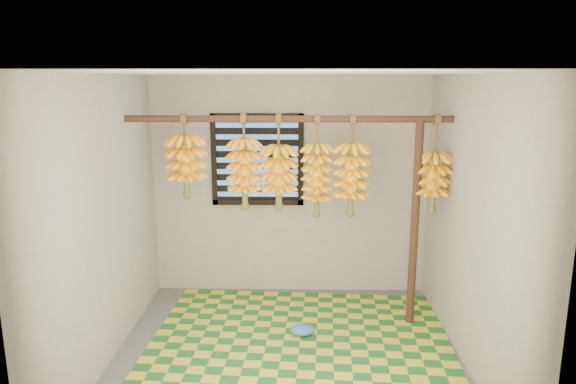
{
  "coord_description": "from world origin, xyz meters",
  "views": [
    {
      "loc": [
        0.09,
        -4.01,
        2.35
      ],
      "look_at": [
        0.0,
        0.55,
        1.35
      ],
      "focal_mm": 32.0,
      "sensor_mm": 36.0,
      "label": 1
    }
  ],
  "objects_px": {
    "support_post": "(415,225)",
    "banana_bunch_b": "(245,173)",
    "banana_bunch_e": "(351,179)",
    "banana_bunch_d": "(317,180)",
    "banana_bunch_c": "(279,177)",
    "plastic_bag": "(302,330)",
    "banana_bunch_f": "(433,182)",
    "banana_bunch_a": "(186,166)",
    "woven_mat": "(300,341)"
  },
  "relations": [
    {
      "from": "plastic_bag",
      "to": "banana_bunch_c",
      "type": "distance_m",
      "value": 1.45
    },
    {
      "from": "banana_bunch_d",
      "to": "banana_bunch_e",
      "type": "bearing_deg",
      "value": 0.0
    },
    {
      "from": "banana_bunch_d",
      "to": "plastic_bag",
      "type": "bearing_deg",
      "value": -113.55
    },
    {
      "from": "banana_bunch_d",
      "to": "banana_bunch_f",
      "type": "height_order",
      "value": "same"
    },
    {
      "from": "woven_mat",
      "to": "support_post",
      "type": "bearing_deg",
      "value": 20.69
    },
    {
      "from": "banana_bunch_a",
      "to": "banana_bunch_b",
      "type": "distance_m",
      "value": 0.55
    },
    {
      "from": "support_post",
      "to": "banana_bunch_f",
      "type": "height_order",
      "value": "banana_bunch_f"
    },
    {
      "from": "plastic_bag",
      "to": "banana_bunch_a",
      "type": "distance_m",
      "value": 1.88
    },
    {
      "from": "plastic_bag",
      "to": "banana_bunch_f",
      "type": "height_order",
      "value": "banana_bunch_f"
    },
    {
      "from": "banana_bunch_b",
      "to": "banana_bunch_c",
      "type": "xyz_separation_m",
      "value": [
        0.32,
        -0.0,
        -0.03
      ]
    },
    {
      "from": "banana_bunch_a",
      "to": "banana_bunch_d",
      "type": "height_order",
      "value": "same"
    },
    {
      "from": "support_post",
      "to": "banana_bunch_e",
      "type": "bearing_deg",
      "value": 180.0
    },
    {
      "from": "support_post",
      "to": "banana_bunch_d",
      "type": "height_order",
      "value": "banana_bunch_d"
    },
    {
      "from": "support_post",
      "to": "banana_bunch_e",
      "type": "height_order",
      "value": "banana_bunch_e"
    },
    {
      "from": "banana_bunch_c",
      "to": "banana_bunch_f",
      "type": "xyz_separation_m",
      "value": [
        1.44,
        0.0,
        -0.04
      ]
    },
    {
      "from": "support_post",
      "to": "plastic_bag",
      "type": "distance_m",
      "value": 1.45
    },
    {
      "from": "banana_bunch_b",
      "to": "plastic_bag",
      "type": "bearing_deg",
      "value": -28.27
    },
    {
      "from": "support_post",
      "to": "woven_mat",
      "type": "xyz_separation_m",
      "value": [
        -1.08,
        -0.41,
        -0.99
      ]
    },
    {
      "from": "support_post",
      "to": "banana_bunch_b",
      "type": "bearing_deg",
      "value": 180.0
    },
    {
      "from": "banana_bunch_a",
      "to": "banana_bunch_d",
      "type": "xyz_separation_m",
      "value": [
        1.22,
        0.0,
        -0.13
      ]
    },
    {
      "from": "woven_mat",
      "to": "banana_bunch_a",
      "type": "relative_size",
      "value": 3.49
    },
    {
      "from": "banana_bunch_c",
      "to": "banana_bunch_e",
      "type": "distance_m",
      "value": 0.68
    },
    {
      "from": "banana_bunch_e",
      "to": "support_post",
      "type": "bearing_deg",
      "value": 0.0
    },
    {
      "from": "banana_bunch_d",
      "to": "banana_bunch_e",
      "type": "relative_size",
      "value": 1.02
    },
    {
      "from": "banana_bunch_a",
      "to": "banana_bunch_f",
      "type": "bearing_deg",
      "value": 0.0
    },
    {
      "from": "support_post",
      "to": "banana_bunch_c",
      "type": "height_order",
      "value": "banana_bunch_c"
    },
    {
      "from": "banana_bunch_e",
      "to": "banana_bunch_d",
      "type": "bearing_deg",
      "value": 180.0
    },
    {
      "from": "banana_bunch_e",
      "to": "plastic_bag",
      "type": "bearing_deg",
      "value": -146.68
    },
    {
      "from": "woven_mat",
      "to": "banana_bunch_d",
      "type": "xyz_separation_m",
      "value": [
        0.15,
        0.41,
        1.43
      ]
    },
    {
      "from": "woven_mat",
      "to": "banana_bunch_f",
      "type": "distance_m",
      "value": 1.92
    },
    {
      "from": "banana_bunch_a",
      "to": "banana_bunch_b",
      "type": "bearing_deg",
      "value": 0.0
    },
    {
      "from": "support_post",
      "to": "banana_bunch_c",
      "type": "relative_size",
      "value": 2.24
    },
    {
      "from": "banana_bunch_b",
      "to": "banana_bunch_d",
      "type": "xyz_separation_m",
      "value": [
        0.68,
        -0.0,
        -0.06
      ]
    },
    {
      "from": "plastic_bag",
      "to": "banana_bunch_b",
      "type": "height_order",
      "value": "banana_bunch_b"
    },
    {
      "from": "support_post",
      "to": "woven_mat",
      "type": "height_order",
      "value": "support_post"
    },
    {
      "from": "banana_bunch_c",
      "to": "banana_bunch_e",
      "type": "bearing_deg",
      "value": 0.0
    },
    {
      "from": "banana_bunch_e",
      "to": "banana_bunch_a",
      "type": "bearing_deg",
      "value": 180.0
    },
    {
      "from": "support_post",
      "to": "banana_bunch_b",
      "type": "relative_size",
      "value": 2.24
    },
    {
      "from": "support_post",
      "to": "banana_bunch_b",
      "type": "distance_m",
      "value": 1.68
    },
    {
      "from": "banana_bunch_a",
      "to": "banana_bunch_e",
      "type": "bearing_deg",
      "value": 0.0
    },
    {
      "from": "woven_mat",
      "to": "banana_bunch_a",
      "type": "bearing_deg",
      "value": 159.1
    },
    {
      "from": "banana_bunch_b",
      "to": "banana_bunch_e",
      "type": "xyz_separation_m",
      "value": [
        1.0,
        -0.0,
        -0.05
      ]
    },
    {
      "from": "plastic_bag",
      "to": "banana_bunch_a",
      "type": "bearing_deg",
      "value": 164.94
    },
    {
      "from": "banana_bunch_b",
      "to": "woven_mat",
      "type": "bearing_deg",
      "value": -37.91
    },
    {
      "from": "banana_bunch_f",
      "to": "banana_bunch_d",
      "type": "bearing_deg",
      "value": 180.0
    },
    {
      "from": "banana_bunch_b",
      "to": "banana_bunch_f",
      "type": "distance_m",
      "value": 1.76
    },
    {
      "from": "support_post",
      "to": "plastic_bag",
      "type": "relative_size",
      "value": 8.54
    },
    {
      "from": "banana_bunch_c",
      "to": "banana_bunch_e",
      "type": "relative_size",
      "value": 0.94
    },
    {
      "from": "woven_mat",
      "to": "banana_bunch_c",
      "type": "relative_size",
      "value": 3.06
    },
    {
      "from": "woven_mat",
      "to": "plastic_bag",
      "type": "bearing_deg",
      "value": 79.21
    }
  ]
}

